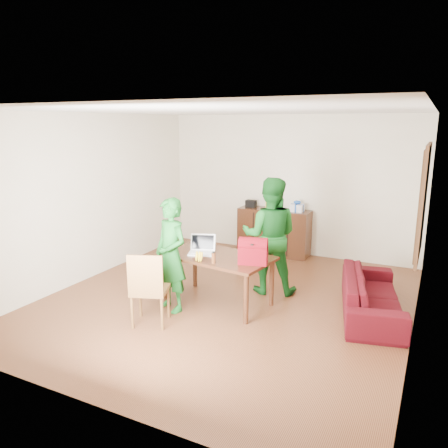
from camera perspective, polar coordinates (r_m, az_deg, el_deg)
The scene contains 10 objects.
room at distance 6.22m, azimuth 1.09°, elevation 1.66°, with size 5.20×5.70×2.90m.
table at distance 6.20m, azimuth -0.82°, elevation -4.88°, with size 1.63×1.05×0.72m.
chair at distance 5.77m, azimuth -9.61°, elevation -10.13°, with size 0.56×0.55×0.98m.
person_near at distance 5.99m, azimuth -6.94°, elevation -4.04°, with size 0.57×0.38×1.57m, color #15601E.
person_far at distance 6.60m, azimuth 6.01°, elevation -1.54°, with size 0.86×0.67×1.77m, color #125419.
laptop at distance 6.24m, azimuth -2.98°, elevation -3.51°, with size 0.42×0.36×0.25m.
bananas at distance 5.91m, azimuth -3.28°, elevation -4.64°, with size 0.15×0.09×0.05m, color gold, non-canonical shape.
bottle at distance 5.81m, azimuth -1.38°, elevation -4.40°, with size 0.05×0.05×0.16m, color #5C2E15.
red_bag at distance 5.80m, azimuth 3.82°, elevation -3.85°, with size 0.38×0.22×0.28m, color #68060B.
sofa at distance 6.31m, azimuth 18.73°, elevation -8.73°, with size 1.86×0.73×0.54m, color #400814.
Camera 1 is at (2.61, -5.39, 2.54)m, focal length 35.00 mm.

